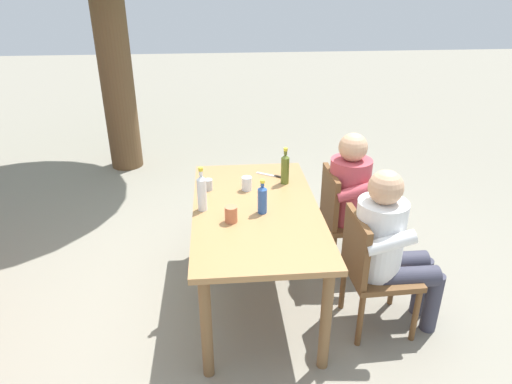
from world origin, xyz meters
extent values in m
plane|color=gray|center=(0.00, 0.00, 0.00)|extent=(24.00, 24.00, 0.00)
cube|color=#A37547|center=(0.00, 0.00, 0.76)|extent=(1.59, 0.88, 0.04)
cylinder|color=brown|center=(-0.72, -0.36, 0.37)|extent=(0.07, 0.07, 0.74)
cylinder|color=brown|center=(0.72, -0.36, 0.37)|extent=(0.07, 0.07, 0.74)
cylinder|color=brown|center=(-0.72, 0.36, 0.37)|extent=(0.07, 0.07, 0.74)
cylinder|color=brown|center=(0.72, 0.36, 0.37)|extent=(0.07, 0.07, 0.74)
cube|color=brown|center=(0.36, -0.82, 0.43)|extent=(0.44, 0.44, 0.04)
cube|color=brown|center=(0.36, -0.62, 0.66)|extent=(0.42, 0.04, 0.42)
cylinder|color=brown|center=(0.17, -1.01, 0.21)|extent=(0.04, 0.04, 0.41)
cylinder|color=brown|center=(0.55, -1.01, 0.21)|extent=(0.04, 0.04, 0.41)
cylinder|color=brown|center=(0.17, -0.63, 0.21)|extent=(0.04, 0.04, 0.41)
cylinder|color=brown|center=(0.55, -0.63, 0.21)|extent=(0.04, 0.04, 0.41)
cube|color=brown|center=(-0.36, -0.82, 0.43)|extent=(0.46, 0.46, 0.04)
cube|color=brown|center=(-0.37, -0.62, 0.66)|extent=(0.42, 0.05, 0.42)
cylinder|color=brown|center=(-0.54, -1.02, 0.21)|extent=(0.04, 0.04, 0.41)
cylinder|color=brown|center=(-0.16, -1.00, 0.21)|extent=(0.04, 0.04, 0.41)
cylinder|color=brown|center=(-0.55, -0.64, 0.21)|extent=(0.04, 0.04, 0.41)
cylinder|color=brown|center=(-0.17, -0.62, 0.21)|extent=(0.04, 0.04, 0.41)
cylinder|color=#B7424C|center=(0.36, -0.77, 0.71)|extent=(0.32, 0.32, 0.52)
sphere|color=tan|center=(0.36, -0.77, 1.07)|extent=(0.22, 0.22, 0.22)
cylinder|color=#383847|center=(0.27, -0.97, 0.45)|extent=(0.14, 0.40, 0.14)
cylinder|color=#383847|center=(0.27, -1.17, 0.23)|extent=(0.11, 0.11, 0.45)
cylinder|color=#B7424C|center=(0.17, -0.77, 0.79)|extent=(0.09, 0.31, 0.16)
cylinder|color=#383847|center=(0.45, -0.97, 0.45)|extent=(0.14, 0.40, 0.14)
cylinder|color=#383847|center=(0.45, -1.17, 0.23)|extent=(0.11, 0.11, 0.45)
cylinder|color=#B7424C|center=(0.55, -0.77, 0.79)|extent=(0.09, 0.31, 0.16)
cylinder|color=white|center=(-0.36, -0.77, 0.71)|extent=(0.32, 0.32, 0.52)
sphere|color=tan|center=(-0.36, -0.77, 1.07)|extent=(0.22, 0.22, 0.22)
cylinder|color=#383847|center=(-0.45, -0.97, 0.45)|extent=(0.14, 0.40, 0.14)
cylinder|color=#383847|center=(-0.45, -1.17, 0.23)|extent=(0.11, 0.11, 0.45)
cylinder|color=white|center=(-0.55, -0.77, 0.79)|extent=(0.09, 0.31, 0.16)
cylinder|color=#383847|center=(-0.27, -0.97, 0.45)|extent=(0.14, 0.40, 0.14)
cylinder|color=#383847|center=(-0.27, -1.17, 0.23)|extent=(0.11, 0.11, 0.45)
cylinder|color=white|center=(-0.17, -0.77, 0.79)|extent=(0.09, 0.31, 0.16)
cylinder|color=#566623|center=(0.39, -0.26, 0.88)|extent=(0.06, 0.06, 0.21)
cone|color=#566623|center=(0.39, -0.26, 1.00)|extent=(0.06, 0.06, 0.03)
cylinder|color=#566623|center=(0.39, -0.26, 1.03)|extent=(0.03, 0.03, 0.03)
cylinder|color=yellow|center=(0.39, -0.26, 1.06)|extent=(0.03, 0.03, 0.02)
cylinder|color=white|center=(0.00, 0.37, 0.89)|extent=(0.06, 0.06, 0.23)
cone|color=white|center=(0.00, 0.37, 1.02)|extent=(0.06, 0.06, 0.03)
cylinder|color=white|center=(0.00, 0.37, 1.05)|extent=(0.03, 0.03, 0.03)
cylinder|color=yellow|center=(0.00, 0.37, 1.08)|extent=(0.03, 0.03, 0.03)
cylinder|color=#2D56A3|center=(-0.08, -0.04, 0.87)|extent=(0.06, 0.06, 0.17)
cone|color=#2D56A3|center=(-0.08, -0.04, 0.97)|extent=(0.06, 0.06, 0.02)
cylinder|color=#2D56A3|center=(-0.08, -0.04, 0.99)|extent=(0.03, 0.03, 0.02)
cylinder|color=yellow|center=(-0.08, -0.04, 1.01)|extent=(0.03, 0.03, 0.02)
cylinder|color=#BC6B47|center=(-0.18, 0.18, 0.83)|extent=(0.08, 0.08, 0.11)
cylinder|color=silver|center=(0.29, 0.04, 0.83)|extent=(0.08, 0.08, 0.10)
cylinder|color=#B2B7BC|center=(0.32, 0.33, 0.82)|extent=(0.07, 0.07, 0.08)
cube|color=silver|center=(0.56, -0.14, 0.78)|extent=(0.12, 0.16, 0.01)
cube|color=black|center=(0.50, -0.23, 0.79)|extent=(0.06, 0.08, 0.01)
cube|color=#2D4784|center=(1.15, 0.11, 0.20)|extent=(0.32, 0.16, 0.39)
cube|color=navy|center=(1.15, 0.00, 0.13)|extent=(0.23, 0.06, 0.17)
cylinder|color=brown|center=(2.82, 1.42, 1.34)|extent=(0.39, 0.39, 2.69)
camera|label=1|loc=(-2.81, 0.25, 2.25)|focal=32.02mm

